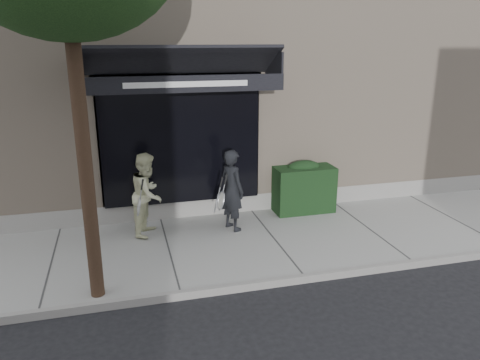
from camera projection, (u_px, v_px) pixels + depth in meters
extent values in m
plane|color=black|center=(273.00, 243.00, 9.00)|extent=(80.00, 80.00, 0.00)
cube|color=#979792|center=(273.00, 240.00, 8.98)|extent=(20.00, 3.00, 0.12)
cube|color=gray|center=(304.00, 278.00, 7.55)|extent=(20.00, 0.10, 0.14)
cube|color=beige|center=(217.00, 77.00, 12.82)|extent=(14.00, 7.00, 5.50)
cube|color=gray|center=(249.00, 202.00, 10.50)|extent=(14.02, 0.42, 0.50)
cube|color=black|center=(181.00, 140.00, 9.54)|extent=(3.20, 0.30, 2.60)
cube|color=gray|center=(100.00, 142.00, 9.29)|extent=(0.08, 0.40, 2.60)
cube|color=gray|center=(254.00, 134.00, 10.07)|extent=(0.08, 0.40, 2.60)
cube|color=gray|center=(177.00, 72.00, 9.29)|extent=(3.36, 0.40, 0.12)
cube|color=black|center=(182.00, 60.00, 8.57)|extent=(3.60, 1.03, 0.55)
cube|color=black|center=(187.00, 84.00, 8.22)|extent=(3.60, 0.05, 0.30)
cube|color=white|center=(187.00, 84.00, 8.19)|extent=(2.20, 0.01, 0.10)
cube|color=black|center=(81.00, 66.00, 8.16)|extent=(0.04, 1.00, 0.45)
cube|color=black|center=(274.00, 63.00, 9.02)|extent=(0.04, 1.00, 0.45)
cube|color=black|center=(303.00, 189.00, 10.24)|extent=(1.30, 0.70, 1.00)
ellipsoid|color=black|center=(304.00, 167.00, 10.10)|extent=(0.71, 0.38, 0.27)
cylinder|color=black|center=(83.00, 145.00, 6.32)|extent=(0.20, 0.20, 4.80)
imported|color=black|center=(232.00, 190.00, 9.15)|extent=(0.59, 0.70, 1.63)
torus|color=silver|center=(221.00, 201.00, 8.76)|extent=(0.12, 0.31, 0.30)
cylinder|color=silver|center=(221.00, 201.00, 8.76)|extent=(0.09, 0.27, 0.26)
cylinder|color=silver|center=(221.00, 201.00, 8.76)|extent=(0.18, 0.04, 0.06)
cylinder|color=black|center=(221.00, 201.00, 8.76)|extent=(0.20, 0.05, 0.08)
torus|color=silver|center=(216.00, 203.00, 8.77)|extent=(0.18, 0.32, 0.30)
cylinder|color=silver|center=(216.00, 203.00, 8.77)|extent=(0.15, 0.28, 0.26)
cylinder|color=silver|center=(216.00, 203.00, 8.77)|extent=(0.18, 0.08, 0.06)
cylinder|color=black|center=(216.00, 203.00, 8.77)|extent=(0.20, 0.09, 0.08)
imported|color=beige|center=(148.00, 194.00, 8.95)|extent=(0.86, 0.96, 1.61)
torus|color=silver|center=(139.00, 206.00, 8.60)|extent=(0.09, 0.31, 0.30)
cylinder|color=silver|center=(139.00, 206.00, 8.60)|extent=(0.06, 0.27, 0.27)
cylinder|color=silver|center=(139.00, 206.00, 8.60)|extent=(0.18, 0.02, 0.06)
cylinder|color=black|center=(139.00, 206.00, 8.60)|extent=(0.20, 0.03, 0.07)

